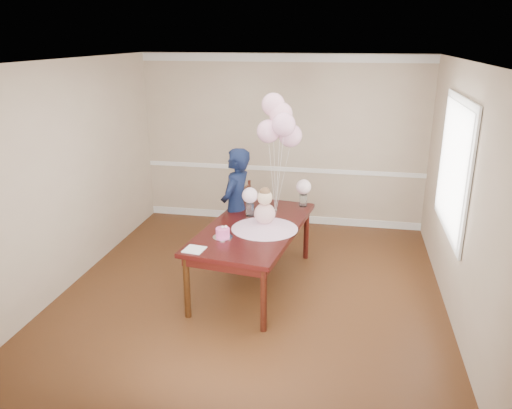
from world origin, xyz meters
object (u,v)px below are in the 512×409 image
object	(u,v)px
birthday_cake	(223,233)
dining_chair_seat	(258,226)
dining_table_top	(254,227)
woman	(236,208)

from	to	relation	value
birthday_cake	dining_chair_seat	bearing A→B (deg)	81.98
dining_table_top	birthday_cake	size ratio (longest dim) A/B	13.33
woman	dining_table_top	bearing A→B (deg)	43.92
dining_table_top	woman	xyz separation A→B (m)	(-0.34, 0.55, 0.04)
birthday_cake	woman	bearing A→B (deg)	94.25
birthday_cake	dining_table_top	bearing A→B (deg)	58.16
dining_table_top	birthday_cake	world-z (taller)	birthday_cake
dining_chair_seat	dining_table_top	bearing A→B (deg)	-71.80
birthday_cake	woman	xyz separation A→B (m)	(-0.07, 0.98, -0.04)
dining_table_top	woman	bearing A→B (deg)	130.00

